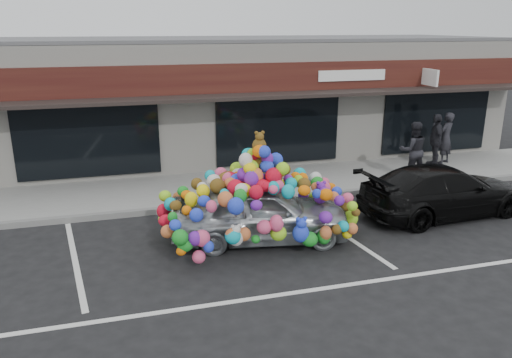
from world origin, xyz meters
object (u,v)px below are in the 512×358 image
object	(u,v)px
toy_car	(261,205)
black_sedan	(443,191)
pedestrian_a	(446,138)
pedestrian_b	(413,150)
pedestrian_c	(435,140)

from	to	relation	value
toy_car	black_sedan	world-z (taller)	toy_car
toy_car	pedestrian_a	size ratio (longest dim) A/B	2.57
black_sedan	pedestrian_b	xyz separation A→B (m)	(0.77, 2.68, 0.39)
pedestrian_c	pedestrian_a	bearing A→B (deg)	129.67
black_sedan	pedestrian_a	world-z (taller)	pedestrian_a
pedestrian_a	pedestrian_c	bearing A→B (deg)	-4.52
pedestrian_a	pedestrian_c	distance (m)	0.59
pedestrian_c	pedestrian_b	bearing A→B (deg)	-36.56
black_sedan	pedestrian_b	world-z (taller)	pedestrian_b
black_sedan	pedestrian_c	size ratio (longest dim) A/B	2.54
toy_car	pedestrian_c	distance (m)	8.31
pedestrian_a	toy_car	bearing A→B (deg)	2.86
black_sedan	pedestrian_c	world-z (taller)	pedestrian_c
toy_car	pedestrian_b	xyz separation A→B (m)	(5.76, 2.94, 0.19)
black_sedan	pedestrian_a	bearing A→B (deg)	-40.31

